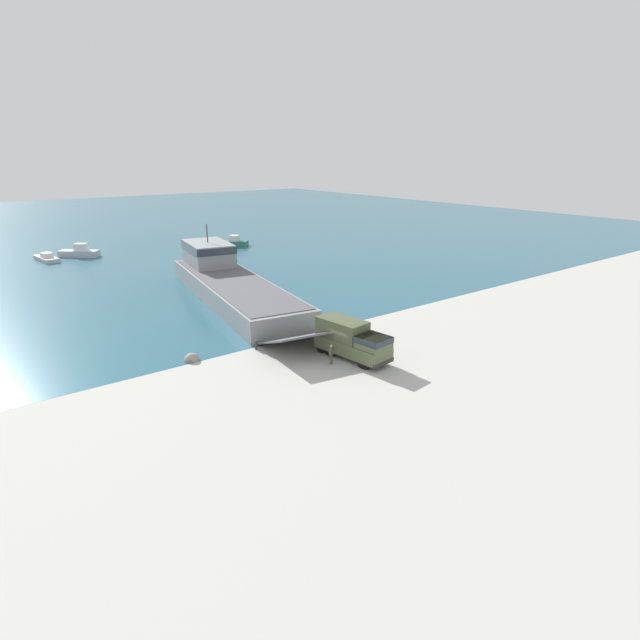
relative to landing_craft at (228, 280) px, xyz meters
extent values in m
plane|color=#B7B5AD|center=(-0.88, -23.58, -1.90)|extent=(240.00, 240.00, 0.00)
cube|color=#285B70|center=(-0.88, 72.76, -1.90)|extent=(240.00, 180.00, 0.01)
cube|color=gray|center=(-0.37, -2.35, -0.73)|extent=(11.85, 31.12, 2.33)
cube|color=#56565B|center=(-0.37, -2.35, 0.47)|extent=(11.09, 29.83, 0.08)
cube|color=gray|center=(1.24, 7.96, 1.95)|extent=(6.33, 9.18, 3.04)
cube|color=#28333D|center=(1.24, 7.96, 2.87)|extent=(6.49, 9.29, 0.91)
cylinder|color=#3F3F42|center=(1.24, 7.96, 4.67)|extent=(0.16, 0.16, 2.40)
cube|color=#56565B|center=(-3.15, -20.23, -0.66)|extent=(7.00, 6.76, 2.33)
cube|color=#566042|center=(-0.68, -24.32, -0.92)|extent=(3.29, 7.23, 1.13)
cube|color=#566042|center=(-0.37, -26.60, 0.14)|extent=(2.53, 2.65, 0.99)
cube|color=#28333D|center=(-0.37, -26.60, 0.38)|extent=(2.60, 2.68, 0.49)
cube|color=#495236|center=(-0.84, -23.14, 0.47)|extent=(2.85, 4.67, 1.65)
cube|color=#2D2D2D|center=(-0.22, -27.69, -1.33)|extent=(2.43, 0.56, 0.32)
cylinder|color=black|center=(0.56, -26.33, -1.26)|extent=(0.57, 1.33, 1.28)
cylinder|color=black|center=(-1.34, -26.59, -1.26)|extent=(0.57, 1.33, 1.28)
cylinder|color=black|center=(0.06, -22.59, -1.26)|extent=(0.57, 1.33, 1.28)
cylinder|color=black|center=(-1.85, -22.85, -1.26)|extent=(0.57, 1.33, 1.28)
cylinder|color=black|center=(-0.09, -21.50, -1.26)|extent=(0.57, 1.33, 1.28)
cylinder|color=black|center=(-1.99, -21.76, -1.26)|extent=(0.57, 1.33, 1.28)
cylinder|color=#4C4738|center=(-3.03, -24.36, -1.49)|extent=(0.14, 0.14, 0.83)
cylinder|color=#4C4738|center=(-2.87, -24.28, -1.49)|extent=(0.14, 0.14, 0.83)
cube|color=#4C4738|center=(-2.95, -24.32, -0.74)|extent=(0.50, 0.41, 0.65)
sphere|color=tan|center=(-2.95, -24.32, -0.31)|extent=(0.22, 0.22, 0.22)
cube|color=#B7BABF|center=(-9.13, 37.36, -1.36)|extent=(6.22, 5.88, 1.07)
cube|color=silver|center=(-8.77, 37.03, -0.24)|extent=(2.42, 2.38, 1.18)
cube|color=#B7BABF|center=(-14.23, 36.89, -1.57)|extent=(3.03, 6.63, 0.66)
cube|color=silver|center=(-14.15, 36.41, -0.88)|extent=(1.73, 2.12, 0.73)
cube|color=#2D7060|center=(16.60, 31.20, -1.42)|extent=(5.76, 5.70, 0.96)
cube|color=silver|center=(16.90, 30.90, -0.41)|extent=(2.40, 2.40, 1.06)
cylinder|color=#333338|center=(-6.31, -17.75, -1.56)|extent=(0.22, 0.22, 0.69)
sphere|color=#333338|center=(-6.31, -17.75, -1.15)|extent=(0.25, 0.25, 0.25)
sphere|color=gray|center=(-11.91, -16.66, -1.90)|extent=(1.30, 1.30, 1.30)
sphere|color=#66605B|center=(-12.10, -16.93, -1.90)|extent=(0.76, 0.76, 0.76)
camera|label=1|loc=(-26.50, -54.30, 14.68)|focal=28.00mm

